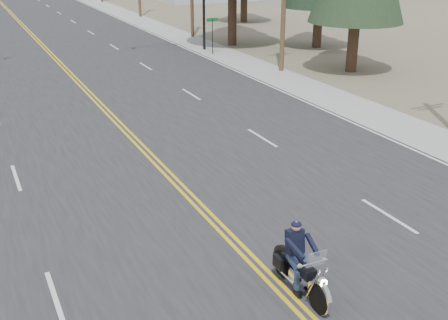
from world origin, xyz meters
The scene contains 4 objects.
road centered at (0.00, 70.00, 0.01)m, with size 20.00×200.00×0.01m, color #303033.
sidewalk_right centered at (11.50, 70.00, 0.01)m, with size 3.00×200.00×0.01m, color #A5A5A0.
street_sign centered at (10.80, 30.00, 1.80)m, with size 0.90×0.06×2.62m.
motorcyclist centered at (0.36, 1.78, 0.89)m, with size 0.98×2.29×1.79m, color black, non-canonical shape.
Camera 1 is at (-6.16, -7.72, 7.94)m, focal length 45.00 mm.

